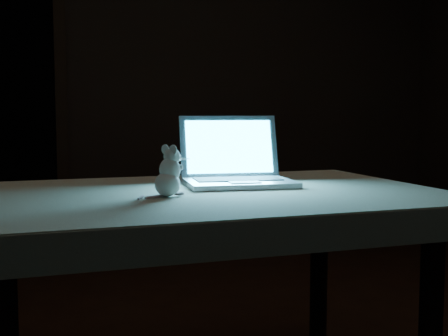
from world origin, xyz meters
name	(u,v)px	position (x,y,z in m)	size (l,w,h in m)	color
back_wall	(148,62)	(0.00, 2.50, 1.30)	(4.50, 0.04, 2.60)	black
table	(204,310)	(-0.27, -0.12, 0.35)	(1.31, 0.84, 0.70)	black
tablecloth	(173,207)	(-0.36, -0.12, 0.67)	(1.40, 0.93, 0.09)	beige
laptop	(240,150)	(-0.13, -0.02, 0.82)	(0.34, 0.29, 0.23)	#BCBBC1
plush_mouse	(167,171)	(-0.39, -0.20, 0.78)	(0.10, 0.10, 0.14)	white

